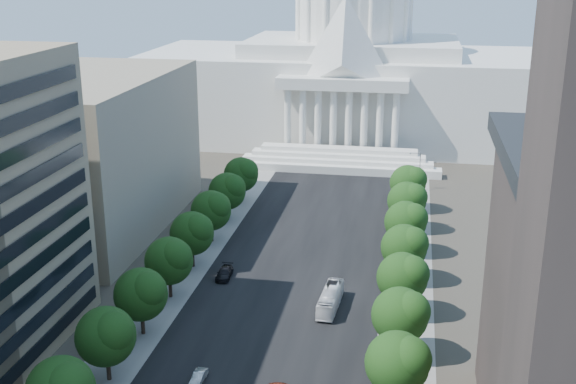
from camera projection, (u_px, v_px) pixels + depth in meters
The scene contains 26 objects.
road_asphalt at pixel (301, 260), 128.14m from camera, with size 30.00×260.00×0.01m, color black.
sidewalk_left at pixel (198, 253), 131.27m from camera, with size 8.00×260.00×0.02m, color gray.
sidewalk_right at pixel (409, 268), 125.00m from camera, with size 8.00×260.00×0.02m, color gray.
capitol at pixel (352, 70), 210.89m from camera, with size 120.00×56.00×73.00m.
office_block_left_far at pixel (67, 152), 140.81m from camera, with size 38.00×52.00×30.00m, color gray.
tree_l_d at pixel (107, 335), 89.53m from camera, with size 7.79×7.60×9.97m.
tree_l_e at pixel (142, 293), 100.77m from camera, with size 7.79×7.60×9.97m.
tree_l_f at pixel (170, 260), 112.02m from camera, with size 7.79×7.60×9.97m.
tree_l_g at pixel (193, 232), 123.26m from camera, with size 7.79×7.60×9.97m.
tree_l_h at pixel (212, 209), 134.50m from camera, with size 7.79×7.60×9.97m.
tree_l_i at pixel (228, 190), 145.75m from camera, with size 7.79×7.60×9.97m.
tree_l_j at pixel (242, 174), 156.99m from camera, with size 7.79×7.60×9.97m.
tree_r_d at pixel (400, 362), 83.59m from camera, with size 7.79×7.60×9.97m.
tree_r_e at pixel (403, 314), 94.83m from camera, with size 7.79×7.60×9.97m.
tree_r_f at pixel (405, 277), 106.08m from camera, with size 7.79×7.60×9.97m.
tree_r_g at pixel (406, 246), 117.32m from camera, with size 7.79×7.60×9.97m.
tree_r_h at pixel (407, 221), 128.57m from camera, with size 7.79×7.60×9.97m.
tree_r_i at pixel (409, 200), 139.81m from camera, with size 7.79×7.60×9.97m.
tree_r_j at pixel (409, 182), 151.05m from camera, with size 7.79×7.60×9.97m.
streetlight_c at pixel (414, 319), 94.95m from camera, with size 2.61×0.44×9.00m.
streetlight_d at pixel (416, 248), 118.38m from camera, with size 2.61×0.44×9.00m.
streetlight_e at pixel (417, 200), 141.80m from camera, with size 2.61×0.44×9.00m.
streetlight_f at pixel (417, 166), 165.23m from camera, with size 2.61×0.44×9.00m.
car_silver at pixel (199, 377), 91.00m from camera, with size 1.38×3.95×1.30m, color #B6BABF.
car_dark_b at pixel (224, 273), 120.83m from camera, with size 2.28×5.60×1.63m, color black.
city_bus at pixel (330, 299), 110.07m from camera, with size 2.50×10.70×2.98m, color silver.
Camera 1 is at (18.27, -26.78, 50.98)m, focal length 45.00 mm.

